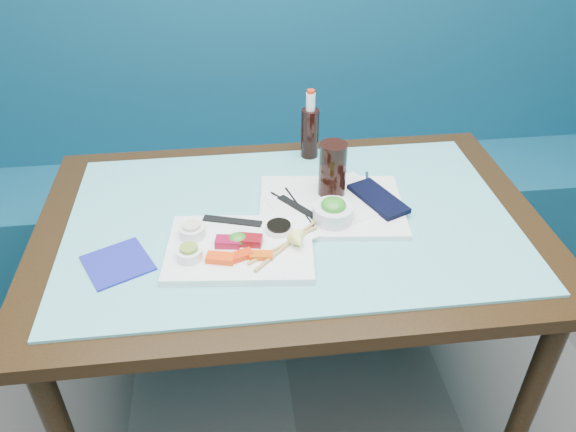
{
  "coord_description": "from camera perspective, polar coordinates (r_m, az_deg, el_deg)",
  "views": [
    {
      "loc": [
        -0.16,
        0.2,
        1.67
      ],
      "look_at": [
        -0.01,
        1.4,
        0.8
      ],
      "focal_mm": 35.0,
      "sensor_mm": 36.0,
      "label": 1
    }
  ],
  "objects": [
    {
      "name": "black_chopstick_a",
      "position": [
        1.56,
        0.92,
        0.87
      ],
      "size": [
        0.13,
        0.17,
        0.01
      ],
      "primitive_type": "cylinder",
      "rotation": [
        1.57,
        0.0,
        0.64
      ],
      "color": "black",
      "rests_on": "serving_tray"
    },
    {
      "name": "chopstick_sleeve",
      "position": [
        1.51,
        -5.67,
        -0.5
      ],
      "size": [
        0.16,
        0.07,
        0.0
      ],
      "primitive_type": "cube",
      "rotation": [
        0.0,
        0.0,
        -0.3
      ],
      "color": "black",
      "rests_on": "sashimi_plate"
    },
    {
      "name": "booth_bench",
      "position": [
        2.46,
        -2.14,
        3.91
      ],
      "size": [
        3.0,
        0.56,
        1.17
      ],
      "color": "navy",
      "rests_on": "ground"
    },
    {
      "name": "wooden_chopstick_a",
      "position": [
        1.42,
        -0.45,
        -2.92
      ],
      "size": [
        0.19,
        0.14,
        0.01
      ],
      "primitive_type": "cylinder",
      "rotation": [
        1.57,
        0.0,
        -0.97
      ],
      "color": "tan",
      "rests_on": "sashimi_plate"
    },
    {
      "name": "seaweed_garnish",
      "position": [
        1.43,
        -5.15,
        -2.34
      ],
      "size": [
        0.06,
        0.06,
        0.03
      ],
      "primitive_type": "ellipsoid",
      "rotation": [
        0.0,
        0.0,
        0.27
      ],
      "color": "#2B821E",
      "rests_on": "sashimi_plate"
    },
    {
      "name": "sashimi_plate",
      "position": [
        1.44,
        -4.89,
        -3.29
      ],
      "size": [
        0.39,
        0.3,
        0.02
      ],
      "primitive_type": "cube",
      "rotation": [
        0.0,
        0.0,
        -0.1
      ],
      "color": "white",
      "rests_on": "glass_top"
    },
    {
      "name": "tuna_left",
      "position": [
        1.43,
        -6.14,
        -2.64
      ],
      "size": [
        0.07,
        0.05,
        0.02
      ],
      "primitive_type": "cube",
      "rotation": [
        0.0,
        0.0,
        -0.16
      ],
      "color": "maroon",
      "rests_on": "sashimi_plate"
    },
    {
      "name": "ramekin_ginger",
      "position": [
        1.47,
        -9.71,
        -1.56
      ],
      "size": [
        0.07,
        0.07,
        0.03
      ],
      "primitive_type": "cylinder",
      "rotation": [
        0.0,
        0.0,
        0.09
      ],
      "color": "white",
      "rests_on": "sashimi_plate"
    },
    {
      "name": "salmon_left",
      "position": [
        1.38,
        -6.88,
        -4.28
      ],
      "size": [
        0.08,
        0.05,
        0.02
      ],
      "primitive_type": "cube",
      "rotation": [
        0.0,
        0.0,
        -0.26
      ],
      "color": "#FF420A",
      "rests_on": "sashimi_plate"
    },
    {
      "name": "salmon_mid",
      "position": [
        1.39,
        -4.82,
        -4.04
      ],
      "size": [
        0.07,
        0.05,
        0.01
      ],
      "primitive_type": "cube",
      "rotation": [
        0.0,
        0.0,
        0.36
      ],
      "color": "red",
      "rests_on": "sashimi_plate"
    },
    {
      "name": "ramekin_wasabi",
      "position": [
        1.4,
        -9.98,
        -3.79
      ],
      "size": [
        0.07,
        0.07,
        0.03
      ],
      "primitive_type": "cylinder",
      "rotation": [
        0.0,
        0.0,
        0.01
      ],
      "color": "white",
      "rests_on": "sashimi_plate"
    },
    {
      "name": "paper_placemat",
      "position": [
        1.59,
        4.42,
        1.26
      ],
      "size": [
        0.38,
        0.33,
        0.0
      ],
      "primitive_type": "cube",
      "rotation": [
        0.0,
        0.0,
        0.41
      ],
      "color": "white",
      "rests_on": "serving_tray"
    },
    {
      "name": "black_chopstick_b",
      "position": [
        1.57,
        1.21,
        0.89
      ],
      "size": [
        0.06,
        0.21,
        0.01
      ],
      "primitive_type": "cylinder",
      "rotation": [
        1.57,
        0.0,
        0.26
      ],
      "color": "black",
      "rests_on": "serving_tray"
    },
    {
      "name": "cola_glass",
      "position": [
        1.59,
        4.54,
        4.75
      ],
      "size": [
        0.09,
        0.09,
        0.16
      ],
      "primitive_type": "cylinder",
      "rotation": [
        0.0,
        0.0,
        0.16
      ],
      "color": "black",
      "rests_on": "serving_tray"
    },
    {
      "name": "seaweed_bowl",
      "position": [
        1.51,
        4.59,
        0.3
      ],
      "size": [
        0.13,
        0.13,
        0.04
      ],
      "primitive_type": "cylinder",
      "rotation": [
        0.0,
        0.0,
        -0.2
      ],
      "color": "white",
      "rests_on": "serving_tray"
    },
    {
      "name": "cola_bottle_body",
      "position": [
        1.81,
        2.23,
        8.39
      ],
      "size": [
        0.06,
        0.06,
        0.16
      ],
      "primitive_type": "cylinder",
      "rotation": [
        0.0,
        0.0,
        0.06
      ],
      "color": "black",
      "rests_on": "glass_top"
    },
    {
      "name": "wooden_chopstick_b",
      "position": [
        1.42,
        -0.05,
        -2.88
      ],
      "size": [
        0.19,
        0.19,
        0.01
      ],
      "primitive_type": "cylinder",
      "rotation": [
        1.57,
        0.0,
        -0.76
      ],
      "color": "tan",
      "rests_on": "sashimi_plate"
    },
    {
      "name": "soy_fill",
      "position": [
        1.47,
        -0.94,
        -0.96
      ],
      "size": [
        0.07,
        0.07,
        0.01
      ],
      "primitive_type": "cylinder",
      "rotation": [
        0.0,
        0.0,
        0.08
      ],
      "color": "black",
      "rests_on": "soy_dish"
    },
    {
      "name": "soy_dish",
      "position": [
        1.47,
        -0.93,
        -1.28
      ],
      "size": [
        0.09,
        0.09,
        0.01
      ],
      "primitive_type": "cylinder",
      "rotation": [
        0.0,
        0.0,
        0.3
      ],
      "color": "white",
      "rests_on": "sashimi_plate"
    },
    {
      "name": "seaweed_salad",
      "position": [
        1.5,
        4.64,
        1.13
      ],
      "size": [
        0.07,
        0.07,
        0.03
      ],
      "primitive_type": "ellipsoid",
      "rotation": [
        0.0,
        0.0,
        -0.09
      ],
      "color": "#2D9021",
      "rests_on": "seaweed_bowl"
    },
    {
      "name": "serving_tray",
      "position": [
        1.59,
        4.4,
        1.01
      ],
      "size": [
        0.43,
        0.35,
        0.02
      ],
      "primitive_type": "cube",
      "rotation": [
        0.0,
        0.0,
        -0.11
      ],
      "color": "white",
      "rests_on": "glass_top"
    },
    {
      "name": "cola_bottle_cap",
      "position": [
        1.75,
        2.34,
        12.52
      ],
      "size": [
        0.03,
        0.03,
        0.01
      ],
      "primitive_type": "cylinder",
      "rotation": [
        0.0,
        0.0,
        -0.2
      ],
      "color": "red",
      "rests_on": "cola_bottle_neck"
    },
    {
      "name": "blue_napkin",
      "position": [
        1.46,
        -16.91,
        -4.6
      ],
      "size": [
        0.2,
        0.2,
        0.01
      ],
      "primitive_type": "cube",
      "rotation": [
        0.0,
        0.0,
        0.46
      ],
      "color": "navy",
      "rests_on": "glass_top"
    },
    {
      "name": "salmon_right",
      "position": [
        1.39,
        -2.74,
        -4.04
      ],
      "size": [
        0.06,
        0.03,
        0.01
      ],
      "primitive_type": "cube",
      "rotation": [
        0.0,
        0.0,
        -0.13
      ],
      "color": "#EF5209",
      "rests_on": "sashimi_plate"
    },
    {
      "name": "glass_top",
      "position": [
        1.56,
        0.29,
        -0.34
      ],
      "size": [
        1.22,
        0.76,
        0.01
      ],
      "primitive_type": "cube",
      "color": "#60BCC0",
      "rests_on": "dining_table"
    },
    {
      "name": "lemon_wedge",
      "position": [
        1.4,
        1.03,
        -2.56
      ],
      "size": [
        0.05,
        0.05,
        0.05
      ],
      "primitive_type": "cone",
      "rotation": [
        1.57,
        0.0,
        0.16
      ],
      "color": "#FBF577",
      "rests_on": "sashimi_plate"
    },
    {
      "name": "fork",
      "position": [
        1.7,
        8.07,
        3.65
      ],
      "size": [
        0.02,
        0.08,
        0.01
      ],
      "primitive_type": "cylinder",
      "rotation": [
        1.57,
        0.0,
        -0.17
      ],
      "color": "white",
      "rests_on": "serving_tray"
    },
    {
      "name": "navy_pouch",
      "position": [
        1.61,
        9.15,
        1.76
      ],
      "size": [
        0.15,
        0.21,
        0.01
      ],
      "primitive_type": "cube",
      "rotation": [
        0.0,
        0.0,
        0.41
      ],
      "color": "black",
      "rests_on": "serving_tray"
    },
    {
      "name": "ginger_fill",
      "position": [
        1.46,
        -9.78,
        -0.98
      ],
      "size": [
        0.06,
        0.06,
        0.01
      ],
      "primitive_type": "cylinder",
      "rotation": [
        0.0,
        0.0,
        -0.38
      ],
      "color": "beige",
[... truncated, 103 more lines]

